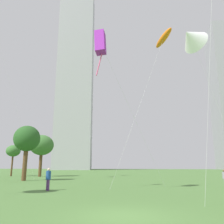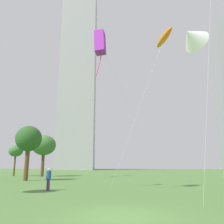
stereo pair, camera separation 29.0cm
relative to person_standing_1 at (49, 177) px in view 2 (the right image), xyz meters
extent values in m
plane|color=#4C7538|center=(7.57, -8.95, -1.06)|extent=(280.00, 280.00, 0.00)
cylinder|color=#593372|center=(0.08, -0.05, -0.62)|extent=(0.17, 0.17, 0.89)
cylinder|color=#593372|center=(-0.08, 0.05, -0.62)|extent=(0.17, 0.17, 0.89)
cylinder|color=#1E478C|center=(0.00, 0.00, 0.18)|extent=(0.41, 0.41, 0.71)
sphere|color=beige|center=(0.00, 0.00, 0.66)|extent=(0.24, 0.24, 0.24)
cylinder|color=silver|center=(7.27, 1.95, 5.25)|extent=(5.31, 6.10, 12.64)
cube|color=purple|center=(4.63, -1.09, 11.57)|extent=(1.02, 1.13, 2.29)
cylinder|color=#E5598C|center=(4.63, -1.09, 9.83)|extent=(0.62, 0.48, 2.84)
cylinder|color=silver|center=(7.73, 3.58, 6.99)|extent=(5.57, 3.28, 16.12)
ellipsoid|color=orange|center=(10.50, 5.21, 15.05)|extent=(2.13, 3.85, 0.95)
cylinder|color=silver|center=(-11.76, 11.42, 11.46)|extent=(6.21, 5.57, 25.05)
cylinder|color=silver|center=(16.26, 7.11, 6.58)|extent=(5.92, 6.04, 15.30)
cone|color=white|center=(13.31, 4.10, 14.23)|extent=(3.85, 3.84, 3.22)
cylinder|color=brown|center=(-8.98, 11.72, 1.22)|extent=(0.61, 0.61, 4.57)
ellipsoid|color=#285623|center=(-8.98, 11.72, 4.81)|extent=(3.71, 3.71, 3.67)
cylinder|color=brown|center=(-19.16, 24.60, 0.94)|extent=(0.33, 0.33, 4.01)
ellipsoid|color=#3D7033|center=(-19.16, 24.60, 3.93)|extent=(2.82, 2.82, 2.32)
cylinder|color=brown|center=(-12.68, 23.86, 1.12)|extent=(0.59, 0.59, 4.37)
ellipsoid|color=#3D7033|center=(-12.68, 23.86, 4.94)|extent=(4.67, 4.67, 3.95)
cube|color=#A8A8AD|center=(-32.92, 101.83, 52.38)|extent=(23.66, 28.21, 106.89)
camera|label=1|loc=(8.80, -19.27, 0.97)|focal=37.39mm
camera|label=2|loc=(9.09, -19.22, 0.97)|focal=37.39mm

